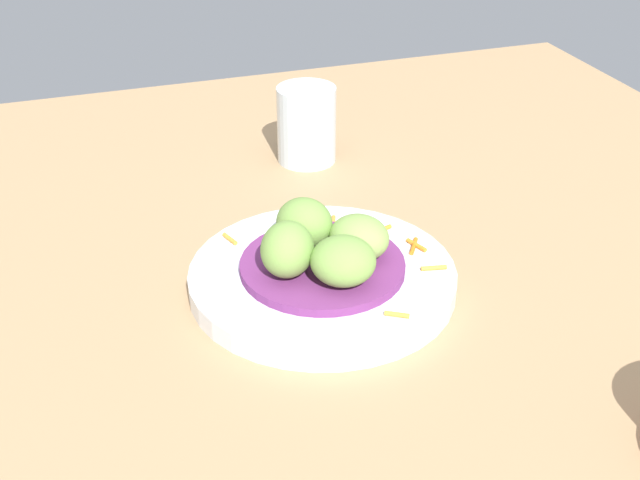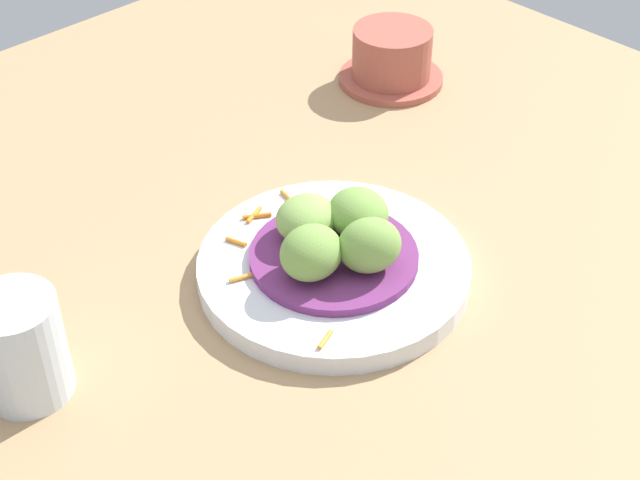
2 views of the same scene
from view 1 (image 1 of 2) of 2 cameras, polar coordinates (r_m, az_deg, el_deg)
name	(u,v)px [view 1 (image 1 of 2)]	position (r cm, az deg, el deg)	size (l,w,h in cm)	color
table_surface	(341,293)	(75.10, 1.40, -3.64)	(110.00, 110.00, 2.00)	tan
main_plate	(323,279)	(73.43, 0.20, -2.69)	(23.33, 23.33, 1.89)	silver
cabbage_bed	(323,266)	(72.70, 0.20, -1.80)	(14.36, 14.36, 0.80)	#702D6B
carrot_garnish	(373,249)	(75.63, 3.59, -0.64)	(17.55, 17.29, 0.40)	orange
guac_scoop_left	(304,223)	(73.92, -1.07, 1.14)	(5.43, 4.89, 4.42)	#759E47
guac_scoop_center	(287,249)	(69.91, -2.23, -0.63)	(4.48, 5.30, 4.69)	#759E47
guac_scoop_right	(343,261)	(68.91, 1.58, -1.43)	(5.46, 5.18, 4.07)	#759E47
guac_scoop_back	(357,235)	(73.01, 2.54, 0.36)	(5.57, 5.07, 3.65)	#84A851
water_glass	(307,125)	(95.28, -0.92, 7.83)	(6.64, 6.64, 8.68)	silver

